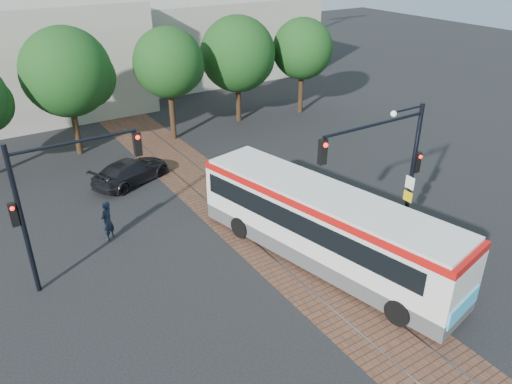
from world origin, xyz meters
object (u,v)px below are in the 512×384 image
city_bus (324,223)px  officer (107,221)px  traffic_island (400,233)px  signal_pole_left (51,193)px  signal_pole_main (394,158)px  parked_car (131,171)px

city_bus → officer: city_bus is taller
traffic_island → signal_pole_left: bearing=159.6°
officer → city_bus: bearing=96.9°
signal_pole_main → officer: size_ratio=3.24×
signal_pole_left → parked_car: size_ratio=1.30×
city_bus → parked_car: bearing=97.4°
city_bus → traffic_island: bearing=-22.0°
signal_pole_left → officer: (2.31, 2.15, -2.94)m
city_bus → traffic_island: size_ratio=2.32×
signal_pole_left → parked_car: (5.18, 7.14, -3.20)m
signal_pole_left → officer: size_ratio=3.24×
traffic_island → officer: officer is taller
traffic_island → signal_pole_left: size_ratio=0.87×
signal_pole_left → signal_pole_main: bearing=-21.4°
signal_pole_main → signal_pole_left: 13.14m
city_bus → parked_car: (-4.09, 11.37, -1.10)m
officer → parked_car: 5.76m
officer → parked_car: (2.87, 4.99, -0.26)m
signal_pole_main → officer: (-9.92, 6.96, -3.23)m
city_bus → parked_car: 12.13m
traffic_island → signal_pole_left: signal_pole_left is taller
signal_pole_main → parked_car: signal_pole_main is taller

